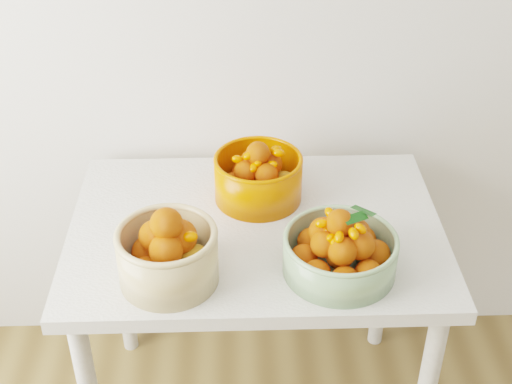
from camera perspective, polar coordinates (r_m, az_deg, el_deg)
table at (r=1.97m, az=-0.01°, el=-4.90°), size 1.00×0.70×0.75m
bowl_cream at (r=1.71m, az=-7.04°, el=-4.91°), size 0.28×0.28×0.21m
bowl_green at (r=1.74m, az=6.75°, el=-4.68°), size 0.33×0.33×0.18m
bowl_orange at (r=1.98m, az=0.19°, el=1.23°), size 0.33×0.33×0.18m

